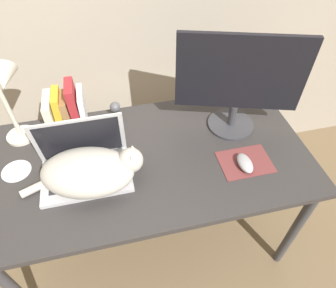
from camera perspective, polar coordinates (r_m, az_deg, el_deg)
The scene contains 10 objects.
desk at distance 1.36m, azimuth -3.18°, elevation -4.31°, with size 1.38×0.72×0.70m.
laptop at distance 1.26m, azimuth -15.55°, elevation -3.77°, with size 0.36×0.23×0.24m.
cat at distance 1.19m, azimuth -14.53°, elevation -5.04°, with size 0.49×0.30×0.16m.
external_monitor at distance 1.32m, azimuth 13.45°, elevation 11.52°, with size 0.52×0.22×0.46m.
mousepad at distance 1.32m, azimuth 14.47°, elevation -3.33°, with size 0.22×0.16×0.00m.
computer_mouse at distance 1.30m, azimuth 14.45°, elevation -3.54°, with size 0.06×0.11×0.03m.
book_row at distance 1.43m, azimuth -18.77°, elevation 5.72°, with size 0.17×0.16×0.25m.
desk_lamp at distance 1.35m, azimuth -28.35°, elevation 8.78°, with size 0.17×0.17×0.41m.
webcam at distance 1.49m, azimuth -10.07°, elevation 6.87°, with size 0.05×0.05×0.08m.
cd_disc at distance 1.40m, azimuth -26.91°, elevation -4.60°, with size 0.12×0.12×0.00m.
Camera 1 is at (-0.12, -0.49, 1.69)m, focal length 32.00 mm.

